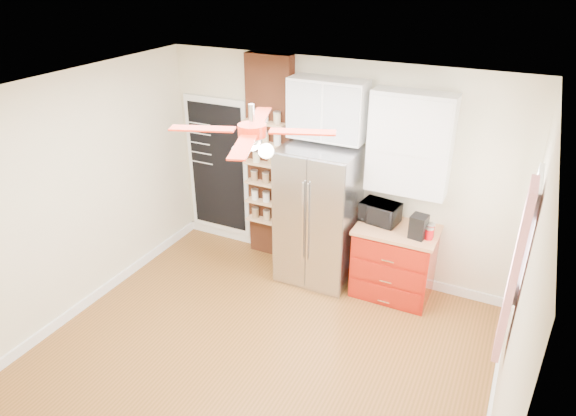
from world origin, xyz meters
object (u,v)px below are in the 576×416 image
at_px(toaster_oven, 380,212).
at_px(pantry_jar_oats, 256,157).
at_px(red_cabinet, 394,261).
at_px(ceiling_fan, 252,131).
at_px(coffee_maker, 419,227).
at_px(fridge, 318,215).
at_px(canister_left, 429,234).

distance_m(toaster_oven, pantry_jar_oats, 1.70).
distance_m(red_cabinet, ceiling_fan, 2.75).
distance_m(red_cabinet, coffee_maker, 0.64).
distance_m(fridge, coffee_maker, 1.23).
bearing_deg(fridge, toaster_oven, 9.74).
height_order(toaster_oven, pantry_jar_oats, pantry_jar_oats).
height_order(red_cabinet, ceiling_fan, ceiling_fan).
height_order(red_cabinet, pantry_jar_oats, pantry_jar_oats).
relative_size(ceiling_fan, coffee_maker, 5.23).
bearing_deg(ceiling_fan, canister_left, 51.03).
distance_m(red_cabinet, toaster_oven, 0.62).
relative_size(fridge, red_cabinet, 1.86).
relative_size(ceiling_fan, canister_left, 11.02).
bearing_deg(canister_left, toaster_oven, 165.30).
bearing_deg(fridge, pantry_jar_oats, 171.55).
bearing_deg(ceiling_fan, red_cabinet, 61.29).
relative_size(fridge, pantry_jar_oats, 13.06).
distance_m(ceiling_fan, pantry_jar_oats, 2.25).
bearing_deg(pantry_jar_oats, canister_left, -4.36).
bearing_deg(red_cabinet, pantry_jar_oats, 177.36).
xyz_separation_m(fridge, canister_left, (1.34, -0.04, 0.09)).
bearing_deg(fridge, canister_left, -1.52).
xyz_separation_m(toaster_oven, canister_left, (0.61, -0.16, -0.06)).
distance_m(toaster_oven, coffee_maker, 0.53).
bearing_deg(pantry_jar_oats, red_cabinet, -2.64).
distance_m(ceiling_fan, toaster_oven, 2.35).
height_order(canister_left, pantry_jar_oats, pantry_jar_oats).
bearing_deg(canister_left, fridge, 178.48).
bearing_deg(fridge, red_cabinet, 2.95).
relative_size(toaster_oven, canister_left, 3.47).
distance_m(ceiling_fan, coffee_maker, 2.41).
bearing_deg(coffee_maker, toaster_oven, 168.43).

